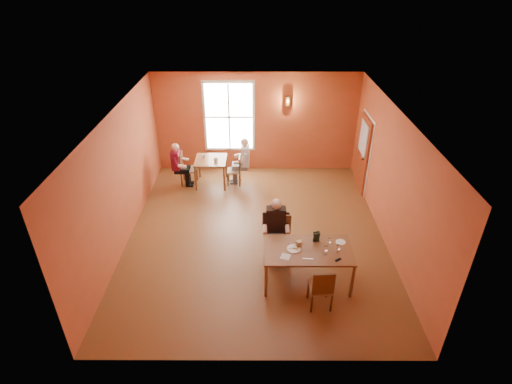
{
  "coord_description": "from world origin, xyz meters",
  "views": [
    {
      "loc": [
        0.02,
        -7.76,
        5.72
      ],
      "look_at": [
        0.0,
        0.2,
        1.05
      ],
      "focal_mm": 28.0,
      "sensor_mm": 36.0,
      "label": 1
    }
  ],
  "objects_px": {
    "second_table": "(211,172)",
    "chair_diner_white": "(234,170)",
    "chair_diner_main": "(280,241)",
    "diner_white": "(235,163)",
    "main_table": "(307,265)",
    "chair_empty": "(320,286)",
    "diner_maroon": "(187,164)",
    "diner_main": "(281,236)",
    "chair_diner_maroon": "(189,169)"
  },
  "relations": [
    {
      "from": "main_table",
      "to": "chair_diner_white",
      "type": "bearing_deg",
      "value": 112.23
    },
    {
      "from": "chair_diner_main",
      "to": "diner_maroon",
      "type": "bearing_deg",
      "value": -53.98
    },
    {
      "from": "chair_empty",
      "to": "diner_maroon",
      "type": "height_order",
      "value": "diner_maroon"
    },
    {
      "from": "chair_diner_main",
      "to": "second_table",
      "type": "relative_size",
      "value": 1.17
    },
    {
      "from": "chair_diner_white",
      "to": "diner_maroon",
      "type": "bearing_deg",
      "value": 90.0
    },
    {
      "from": "diner_white",
      "to": "main_table",
      "type": "bearing_deg",
      "value": -158.13
    },
    {
      "from": "diner_white",
      "to": "chair_diner_maroon",
      "type": "bearing_deg",
      "value": 90.0
    },
    {
      "from": "chair_diner_white",
      "to": "chair_diner_main",
      "type": "bearing_deg",
      "value": -161.19
    },
    {
      "from": "chair_diner_main",
      "to": "chair_diner_maroon",
      "type": "relative_size",
      "value": 1.06
    },
    {
      "from": "second_table",
      "to": "chair_diner_white",
      "type": "bearing_deg",
      "value": 0.0
    },
    {
      "from": "diner_maroon",
      "to": "main_table",
      "type": "bearing_deg",
      "value": 36.27
    },
    {
      "from": "diner_main",
      "to": "chair_diner_main",
      "type": "bearing_deg",
      "value": -90.0
    },
    {
      "from": "diner_white",
      "to": "diner_maroon",
      "type": "height_order",
      "value": "diner_white"
    },
    {
      "from": "chair_empty",
      "to": "chair_diner_white",
      "type": "relative_size",
      "value": 1.06
    },
    {
      "from": "diner_maroon",
      "to": "diner_main",
      "type": "bearing_deg",
      "value": 35.78
    },
    {
      "from": "main_table",
      "to": "diner_maroon",
      "type": "distance_m",
      "value": 5.08
    },
    {
      "from": "chair_diner_white",
      "to": "diner_white",
      "type": "height_order",
      "value": "diner_white"
    },
    {
      "from": "diner_main",
      "to": "chair_empty",
      "type": "height_order",
      "value": "diner_main"
    },
    {
      "from": "diner_maroon",
      "to": "diner_white",
      "type": "bearing_deg",
      "value": 90.0
    },
    {
      "from": "chair_empty",
      "to": "chair_diner_white",
      "type": "height_order",
      "value": "chair_empty"
    },
    {
      "from": "diner_white",
      "to": "chair_empty",
      "type": "bearing_deg",
      "value": -158.96
    },
    {
      "from": "main_table",
      "to": "chair_empty",
      "type": "bearing_deg",
      "value": -74.38
    },
    {
      "from": "diner_main",
      "to": "chair_diner_maroon",
      "type": "bearing_deg",
      "value": -54.55
    },
    {
      "from": "main_table",
      "to": "diner_white",
      "type": "distance_m",
      "value": 4.42
    },
    {
      "from": "chair_empty",
      "to": "main_table",
      "type": "bearing_deg",
      "value": 101.93
    },
    {
      "from": "chair_empty",
      "to": "second_table",
      "type": "xyz_separation_m",
      "value": [
        -2.51,
        4.75,
        -0.07
      ]
    },
    {
      "from": "chair_diner_main",
      "to": "chair_diner_white",
      "type": "distance_m",
      "value": 3.64
    },
    {
      "from": "main_table",
      "to": "diner_white",
      "type": "height_order",
      "value": "diner_white"
    },
    {
      "from": "chair_diner_main",
      "to": "second_table",
      "type": "height_order",
      "value": "chair_diner_main"
    },
    {
      "from": "diner_maroon",
      "to": "chair_diner_white",
      "type": "bearing_deg",
      "value": 90.0
    },
    {
      "from": "chair_diner_main",
      "to": "chair_diner_white",
      "type": "bearing_deg",
      "value": -71.19
    },
    {
      "from": "diner_main",
      "to": "chair_empty",
      "type": "relative_size",
      "value": 1.47
    },
    {
      "from": "diner_main",
      "to": "main_table",
      "type": "bearing_deg",
      "value": 128.88
    },
    {
      "from": "chair_diner_main",
      "to": "chair_diner_white",
      "type": "xyz_separation_m",
      "value": [
        -1.17,
        3.44,
        -0.08
      ]
    },
    {
      "from": "main_table",
      "to": "diner_white",
      "type": "bearing_deg",
      "value": 111.87
    },
    {
      "from": "diner_main",
      "to": "chair_diner_white",
      "type": "bearing_deg",
      "value": -71.34
    },
    {
      "from": "main_table",
      "to": "chair_diner_white",
      "type": "xyz_separation_m",
      "value": [
        -1.67,
        4.09,
        0.03
      ]
    },
    {
      "from": "diner_white",
      "to": "chair_diner_maroon",
      "type": "xyz_separation_m",
      "value": [
        -1.33,
        0.0,
        -0.18
      ]
    },
    {
      "from": "chair_diner_white",
      "to": "chair_diner_maroon",
      "type": "distance_m",
      "value": 1.3
    },
    {
      "from": "main_table",
      "to": "chair_diner_main",
      "type": "xyz_separation_m",
      "value": [
        -0.5,
        0.65,
        0.11
      ]
    },
    {
      "from": "diner_main",
      "to": "second_table",
      "type": "bearing_deg",
      "value": -62.3
    },
    {
      "from": "diner_maroon",
      "to": "chair_diner_main",
      "type": "bearing_deg",
      "value": 36.02
    },
    {
      "from": "chair_empty",
      "to": "diner_white",
      "type": "height_order",
      "value": "diner_white"
    },
    {
      "from": "chair_diner_main",
      "to": "diner_white",
      "type": "distance_m",
      "value": 3.63
    },
    {
      "from": "diner_maroon",
      "to": "chair_empty",
      "type": "bearing_deg",
      "value": 33.87
    },
    {
      "from": "chair_diner_maroon",
      "to": "diner_maroon",
      "type": "bearing_deg",
      "value": -90.0
    },
    {
      "from": "diner_main",
      "to": "chair_diner_white",
      "type": "relative_size",
      "value": 1.56
    },
    {
      "from": "chair_diner_main",
      "to": "second_table",
      "type": "bearing_deg",
      "value": -62.1
    },
    {
      "from": "chair_diner_white",
      "to": "chair_diner_maroon",
      "type": "height_order",
      "value": "chair_diner_maroon"
    },
    {
      "from": "main_table",
      "to": "chair_empty",
      "type": "height_order",
      "value": "chair_empty"
    }
  ]
}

